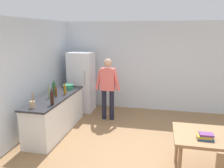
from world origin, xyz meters
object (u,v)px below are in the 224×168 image
(bottle_wine_green, at_px, (54,88))
(bottle_beer_brown, at_px, (56,92))
(bottle_oil_amber, at_px, (65,90))
(person, at_px, (108,85))
(dining_table, at_px, (217,140))
(cooking_pot, at_px, (68,87))
(book_stack, at_px, (205,137))
(bottle_wine_dark, at_px, (52,98))
(refrigerator, at_px, (82,82))
(bottle_vinegar_tall, at_px, (49,92))
(utensil_jar, at_px, (32,104))

(bottle_wine_green, distance_m, bottle_beer_brown, 0.23)
(bottle_wine_green, xyz_separation_m, bottle_oil_amber, (0.27, 0.04, -0.03))
(bottle_oil_amber, bearing_deg, person, 43.79)
(dining_table, bearing_deg, cooking_pot, 151.50)
(book_stack, bearing_deg, person, 132.47)
(bottle_wine_dark, xyz_separation_m, book_stack, (2.93, -0.66, -0.25))
(bottle_oil_amber, distance_m, bottle_beer_brown, 0.26)
(refrigerator, relative_size, person, 1.06)
(bottle_beer_brown, bearing_deg, dining_table, -17.92)
(bottle_wine_dark, bearing_deg, bottle_oil_amber, 94.91)
(dining_table, distance_m, cooking_pot, 3.83)
(refrigerator, distance_m, dining_table, 4.27)
(bottle_vinegar_tall, bearing_deg, book_stack, -19.01)
(dining_table, bearing_deg, book_stack, -142.58)
(bottle_oil_amber, xyz_separation_m, bottle_beer_brown, (-0.14, -0.22, -0.01))
(utensil_jar, bearing_deg, bottle_oil_amber, 78.37)
(person, height_order, cooking_pot, person)
(dining_table, height_order, utensil_jar, utensil_jar)
(cooking_pot, height_order, bottle_oil_amber, bottle_oil_amber)
(refrigerator, height_order, utensil_jar, refrigerator)
(cooking_pot, bearing_deg, book_stack, -32.53)
(bottle_vinegar_tall, distance_m, bottle_wine_green, 0.33)
(bottle_vinegar_tall, relative_size, bottle_wine_dark, 0.94)
(bottle_oil_amber, bearing_deg, bottle_wine_dark, -85.09)
(person, relative_size, bottle_wine_dark, 5.00)
(utensil_jar, bearing_deg, bottle_beer_brown, 84.18)
(bottle_wine_green, bearing_deg, book_stack, -23.78)
(refrigerator, xyz_separation_m, bottle_oil_amber, (0.07, -1.40, 0.12))
(bottle_vinegar_tall, xyz_separation_m, bottle_oil_amber, (0.22, 0.37, -0.02))
(dining_table, bearing_deg, bottle_oil_amber, 158.00)
(bottle_wine_green, distance_m, bottle_oil_amber, 0.27)
(dining_table, height_order, bottle_wine_dark, bottle_wine_dark)
(refrigerator, distance_m, bottle_wine_green, 1.45)
(refrigerator, height_order, bottle_beer_brown, refrigerator)
(bottle_oil_amber, bearing_deg, bottle_wine_green, -171.94)
(utensil_jar, distance_m, bottle_beer_brown, 0.88)
(cooking_pot, xyz_separation_m, bottle_beer_brown, (-0.01, -0.73, 0.05))
(dining_table, xyz_separation_m, bottle_oil_amber, (-3.23, 1.30, 0.34))
(cooking_pot, xyz_separation_m, book_stack, (3.13, -2.00, -0.16))
(person, height_order, dining_table, person)
(refrigerator, bearing_deg, bottle_wine_dark, -86.34)
(refrigerator, distance_m, bottle_oil_amber, 1.40)
(cooking_pot, bearing_deg, refrigerator, 86.39)
(cooking_pot, xyz_separation_m, bottle_vinegar_tall, (-0.10, -0.88, 0.08))
(cooking_pot, xyz_separation_m, bottle_wine_green, (-0.14, -0.55, 0.09))
(dining_table, xyz_separation_m, book_stack, (-0.23, -0.17, 0.12))
(bottle_wine_dark, bearing_deg, person, 64.00)
(dining_table, bearing_deg, bottle_wine_green, 160.08)
(person, bearing_deg, bottle_beer_brown, -133.74)
(refrigerator, height_order, bottle_wine_green, refrigerator)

